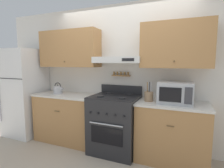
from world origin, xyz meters
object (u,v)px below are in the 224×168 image
(tea_kettle, at_px, (58,89))
(utensil_crock, at_px, (149,96))
(stove_range, at_px, (115,123))
(microwave, at_px, (175,93))
(refrigerator, at_px, (25,92))

(tea_kettle, distance_m, utensil_crock, 1.77)
(stove_range, height_order, tea_kettle, tea_kettle)
(stove_range, bearing_deg, utensil_crock, 4.18)
(stove_range, xyz_separation_m, tea_kettle, (-1.21, 0.04, 0.51))
(tea_kettle, bearing_deg, microwave, 0.47)
(microwave, bearing_deg, refrigerator, -178.51)
(microwave, xyz_separation_m, utensil_crock, (-0.39, -0.02, -0.08))
(stove_range, height_order, utensil_crock, utensil_crock)
(refrigerator, height_order, utensil_crock, refrigerator)
(tea_kettle, distance_m, microwave, 2.16)
(tea_kettle, xyz_separation_m, microwave, (2.16, 0.02, 0.07))
(refrigerator, relative_size, microwave, 3.63)
(stove_range, xyz_separation_m, utensil_crock, (0.56, 0.04, 0.51))
(stove_range, distance_m, utensil_crock, 0.76)
(stove_range, distance_m, tea_kettle, 1.32)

